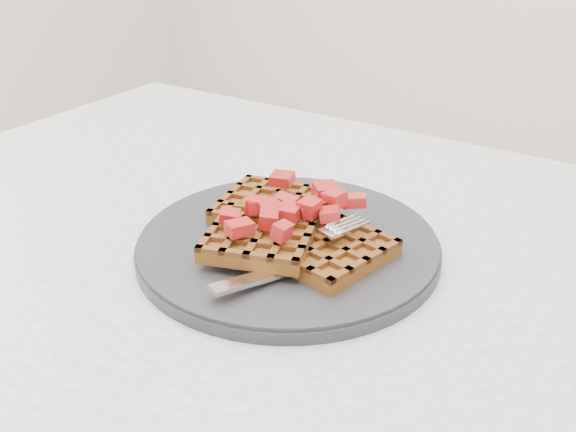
{
  "coord_description": "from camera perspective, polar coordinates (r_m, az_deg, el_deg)",
  "views": [
    {
      "loc": [
        0.26,
        -0.47,
        1.08
      ],
      "look_at": [
        -0.04,
        -0.0,
        0.79
      ],
      "focal_mm": 40.0,
      "sensor_mm": 36.0,
      "label": 1
    }
  ],
  "objects": [
    {
      "name": "table",
      "position": [
        0.7,
        3.08,
        -12.21
      ],
      "size": [
        1.2,
        0.8,
        0.75
      ],
      "color": "silver",
      "rests_on": "ground"
    },
    {
      "name": "plate",
      "position": [
        0.65,
        0.0,
        -2.51
      ],
      "size": [
        0.31,
        0.31,
        0.02
      ],
      "primitive_type": "cylinder",
      "color": "#242426",
      "rests_on": "table"
    },
    {
      "name": "waffles",
      "position": [
        0.64,
        -0.17,
        -1.15
      ],
      "size": [
        0.22,
        0.2,
        0.03
      ],
      "color": "brown",
      "rests_on": "plate"
    },
    {
      "name": "strawberry_pile",
      "position": [
        0.63,
        0.0,
        1.14
      ],
      "size": [
        0.15,
        0.15,
        0.02
      ],
      "primitive_type": null,
      "color": "#890306",
      "rests_on": "waffles"
    },
    {
      "name": "fork",
      "position": [
        0.59,
        1.44,
        -3.92
      ],
      "size": [
        0.09,
        0.18,
        0.02
      ],
      "primitive_type": null,
      "rotation": [
        0.0,
        0.0,
        -0.37
      ],
      "color": "silver",
      "rests_on": "plate"
    }
  ]
}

